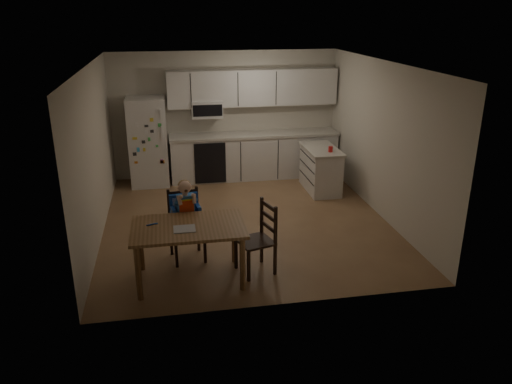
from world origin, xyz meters
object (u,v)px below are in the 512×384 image
Objects in this scene: refrigerator at (148,142)px; chair_side at (262,233)px; red_cup at (331,149)px; chair_booster at (185,211)px; kitchen_island at (321,169)px; dining_table at (189,233)px.

chair_side is at bearing -68.50° from refrigerator.
red_cup is 3.39m from chair_booster.
chair_booster is (-2.71, -2.03, -0.18)m from red_cup.
refrigerator reaches higher than chair_side.
kitchen_island is at bearing 106.35° from red_cup.
red_cup reaches higher than dining_table.
kitchen_island is at bearing 132.93° from chair_side.
kitchen_island is 3.93m from dining_table.
chair_booster is (0.55, -3.26, -0.16)m from refrigerator.
chair_booster is (-0.01, 0.62, 0.04)m from dining_table.
chair_booster is at bearing -80.45° from refrigerator.
kitchen_island is (3.17, -0.95, -0.43)m from refrigerator.
chair_side is (-1.68, -2.85, 0.12)m from kitchen_island.
red_cup is at bearing 129.06° from chair_side.
refrigerator reaches higher than kitchen_island.
dining_table is (0.56, -3.88, -0.20)m from refrigerator.
red_cup is at bearing -20.71° from refrigerator.
refrigerator is at bearing -175.05° from chair_side.
kitchen_island is 3.30m from chair_side.
chair_side reaches higher than kitchen_island.
kitchen_island is at bearing 48.14° from dining_table.
chair_side is at bearing -38.40° from chair_booster.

